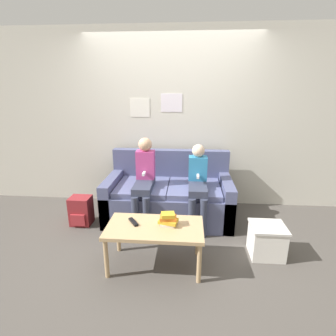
{
  "coord_description": "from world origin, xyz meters",
  "views": [
    {
      "loc": [
        0.26,
        -2.82,
        1.77
      ],
      "look_at": [
        0.0,
        0.43,
        0.76
      ],
      "focal_mm": 28.0,
      "sensor_mm": 36.0,
      "label": 1
    }
  ],
  "objects_px": {
    "person_left": "(144,178)",
    "backpack": "(81,211)",
    "couch": "(169,197)",
    "tv_remote": "(133,222)",
    "coffee_table": "(155,231)",
    "person_right": "(198,182)",
    "storage_box": "(267,240)"
  },
  "relations": [
    {
      "from": "person_right",
      "to": "person_left",
      "type": "bearing_deg",
      "value": 178.86
    },
    {
      "from": "coffee_table",
      "to": "tv_remote",
      "type": "bearing_deg",
      "value": 167.82
    },
    {
      "from": "person_right",
      "to": "couch",
      "type": "bearing_deg",
      "value": 150.31
    },
    {
      "from": "coffee_table",
      "to": "couch",
      "type": "bearing_deg",
      "value": 87.1
    },
    {
      "from": "tv_remote",
      "to": "couch",
      "type": "bearing_deg",
      "value": 40.91
    },
    {
      "from": "person_right",
      "to": "backpack",
      "type": "height_order",
      "value": "person_right"
    },
    {
      "from": "tv_remote",
      "to": "backpack",
      "type": "relative_size",
      "value": 0.43
    },
    {
      "from": "couch",
      "to": "coffee_table",
      "type": "bearing_deg",
      "value": -92.9
    },
    {
      "from": "couch",
      "to": "person_left",
      "type": "bearing_deg",
      "value": -145.82
    },
    {
      "from": "coffee_table",
      "to": "person_right",
      "type": "relative_size",
      "value": 0.9
    },
    {
      "from": "backpack",
      "to": "couch",
      "type": "bearing_deg",
      "value": 15.43
    },
    {
      "from": "couch",
      "to": "tv_remote",
      "type": "height_order",
      "value": "couch"
    },
    {
      "from": "person_left",
      "to": "coffee_table",
      "type": "bearing_deg",
      "value": -74.27
    },
    {
      "from": "couch",
      "to": "person_right",
      "type": "height_order",
      "value": "person_right"
    },
    {
      "from": "coffee_table",
      "to": "person_right",
      "type": "height_order",
      "value": "person_right"
    },
    {
      "from": "couch",
      "to": "coffee_table",
      "type": "height_order",
      "value": "couch"
    },
    {
      "from": "person_right",
      "to": "backpack",
      "type": "xyz_separation_m",
      "value": [
        -1.54,
        -0.1,
        -0.42
      ]
    },
    {
      "from": "couch",
      "to": "coffee_table",
      "type": "distance_m",
      "value": 1.1
    },
    {
      "from": "person_left",
      "to": "person_right",
      "type": "relative_size",
      "value": 1.07
    },
    {
      "from": "storage_box",
      "to": "backpack",
      "type": "bearing_deg",
      "value": 167.42
    },
    {
      "from": "couch",
      "to": "storage_box",
      "type": "height_order",
      "value": "couch"
    },
    {
      "from": "person_right",
      "to": "tv_remote",
      "type": "bearing_deg",
      "value": -128.96
    },
    {
      "from": "couch",
      "to": "person_right",
      "type": "bearing_deg",
      "value": -29.69
    },
    {
      "from": "person_left",
      "to": "backpack",
      "type": "xyz_separation_m",
      "value": [
        -0.85,
        -0.11,
        -0.46
      ]
    },
    {
      "from": "person_left",
      "to": "storage_box",
      "type": "distance_m",
      "value": 1.64
    },
    {
      "from": "tv_remote",
      "to": "backpack",
      "type": "height_order",
      "value": "tv_remote"
    },
    {
      "from": "person_left",
      "to": "storage_box",
      "type": "xyz_separation_m",
      "value": [
        1.44,
        -0.62,
        -0.47
      ]
    },
    {
      "from": "backpack",
      "to": "tv_remote",
      "type": "bearing_deg",
      "value": -39.88
    },
    {
      "from": "couch",
      "to": "tv_remote",
      "type": "bearing_deg",
      "value": -104.95
    },
    {
      "from": "person_left",
      "to": "storage_box",
      "type": "height_order",
      "value": "person_left"
    },
    {
      "from": "couch",
      "to": "backpack",
      "type": "height_order",
      "value": "couch"
    },
    {
      "from": "coffee_table",
      "to": "storage_box",
      "type": "distance_m",
      "value": 1.24
    }
  ]
}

